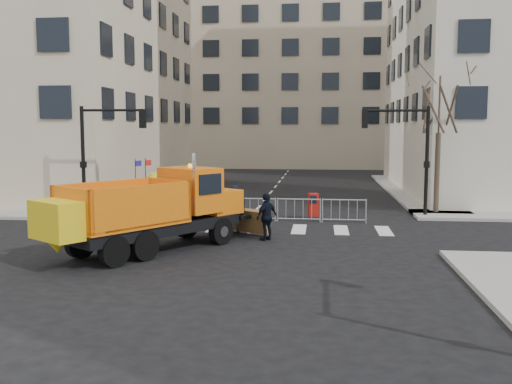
# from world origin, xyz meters

# --- Properties ---
(ground) EXTENTS (120.00, 120.00, 0.00)m
(ground) POSITION_xyz_m (0.00, 0.00, 0.00)
(ground) COLOR black
(ground) RESTS_ON ground
(sidewalk_back) EXTENTS (64.00, 5.00, 0.15)m
(sidewalk_back) POSITION_xyz_m (0.00, 8.50, 0.07)
(sidewalk_back) COLOR gray
(sidewalk_back) RESTS_ON ground
(building_far) EXTENTS (30.00, 18.00, 24.00)m
(building_far) POSITION_xyz_m (0.00, 52.00, 12.00)
(building_far) COLOR tan
(building_far) RESTS_ON ground
(traffic_light_left) EXTENTS (0.18, 0.18, 5.40)m
(traffic_light_left) POSITION_xyz_m (-8.00, 7.50, 2.70)
(traffic_light_left) COLOR black
(traffic_light_left) RESTS_ON ground
(traffic_light_right) EXTENTS (0.18, 0.18, 5.40)m
(traffic_light_right) POSITION_xyz_m (8.50, 9.50, 2.70)
(traffic_light_right) COLOR black
(traffic_light_right) RESTS_ON ground
(crowd_barriers) EXTENTS (12.60, 0.60, 1.10)m
(crowd_barriers) POSITION_xyz_m (-0.75, 7.60, 0.55)
(crowd_barriers) COLOR #9EA0A5
(crowd_barriers) RESTS_ON ground
(street_tree) EXTENTS (3.00, 3.00, 7.50)m
(street_tree) POSITION_xyz_m (9.20, 10.50, 3.75)
(street_tree) COLOR #382B21
(street_tree) RESTS_ON ground
(plow_truck) EXTENTS (7.01, 8.70, 3.46)m
(plow_truck) POSITION_xyz_m (-2.53, 0.31, 1.54)
(plow_truck) COLOR black
(plow_truck) RESTS_ON ground
(cop_a) EXTENTS (0.88, 0.79, 2.01)m
(cop_a) POSITION_xyz_m (-0.17, 4.22, 1.01)
(cop_a) COLOR black
(cop_a) RESTS_ON ground
(cop_b) EXTENTS (0.99, 0.88, 1.71)m
(cop_b) POSITION_xyz_m (-0.44, 5.39, 0.86)
(cop_b) COLOR black
(cop_b) RESTS_ON ground
(cop_c) EXTENTS (1.02, 1.13, 1.84)m
(cop_c) POSITION_xyz_m (1.35, 2.87, 0.92)
(cop_c) COLOR black
(cop_c) RESTS_ON ground
(worker) EXTENTS (1.33, 0.87, 1.93)m
(worker) POSITION_xyz_m (-5.13, 9.57, 1.12)
(worker) COLOR gold
(worker) RESTS_ON sidewalk_back
(newspaper_box) EXTENTS (0.54, 0.50, 1.10)m
(newspaper_box) POSITION_xyz_m (3.06, 8.39, 0.70)
(newspaper_box) COLOR #A8140C
(newspaper_box) RESTS_ON sidewalk_back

